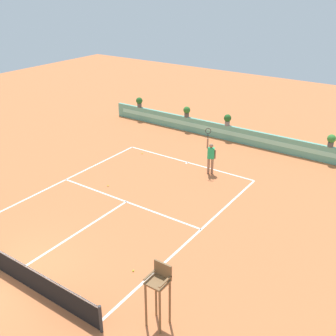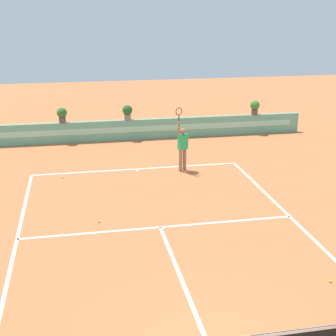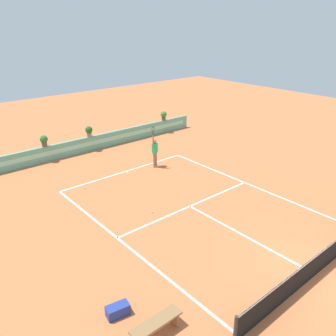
# 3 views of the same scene
# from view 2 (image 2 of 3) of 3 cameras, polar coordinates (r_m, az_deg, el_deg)

# --- Properties ---
(ground_plane) EXTENTS (60.00, 60.00, 0.00)m
(ground_plane) POSITION_cam_2_polar(r_m,az_deg,el_deg) (14.12, -0.63, -7.69)
(ground_plane) COLOR #C66B3D
(court_lines) EXTENTS (8.32, 11.94, 0.01)m
(court_lines) POSITION_cam_2_polar(r_m,az_deg,el_deg) (14.76, -1.13, -6.46)
(court_lines) COLOR white
(court_lines) RESTS_ON ground
(back_wall_barrier) EXTENTS (18.00, 0.21, 1.00)m
(back_wall_barrier) POSITION_cam_2_polar(r_m,az_deg,el_deg) (23.67, -5.14, 4.47)
(back_wall_barrier) COLOR #60A88E
(back_wall_barrier) RESTS_ON ground
(tennis_player) EXTENTS (0.57, 0.35, 2.58)m
(tennis_player) POSITION_cam_2_polar(r_m,az_deg,el_deg) (18.97, 1.73, 2.67)
(tennis_player) COLOR #9E7051
(tennis_player) RESTS_ON ground
(tennis_ball_near_baseline) EXTENTS (0.07, 0.07, 0.07)m
(tennis_ball_near_baseline) POSITION_cam_2_polar(r_m,az_deg,el_deg) (18.91, -12.34, -1.05)
(tennis_ball_near_baseline) COLOR #CCE033
(tennis_ball_near_baseline) RESTS_ON ground
(tennis_ball_mid_court) EXTENTS (0.07, 0.07, 0.07)m
(tennis_ball_mid_court) POSITION_cam_2_polar(r_m,az_deg,el_deg) (14.91, -8.13, -6.26)
(tennis_ball_mid_court) COLOR #CCE033
(tennis_ball_mid_court) RESTS_ON ground
(tennis_ball_by_sideline) EXTENTS (0.07, 0.07, 0.07)m
(tennis_ball_by_sideline) POSITION_cam_2_polar(r_m,az_deg,el_deg) (12.43, 18.59, -12.52)
(tennis_ball_by_sideline) COLOR #CCE033
(tennis_ball_by_sideline) RESTS_ON ground
(potted_plant_left) EXTENTS (0.48, 0.48, 0.72)m
(potted_plant_left) POSITION_cam_2_polar(r_m,az_deg,el_deg) (23.37, -12.39, 6.22)
(potted_plant_left) COLOR #514C47
(potted_plant_left) RESTS_ON back_wall_barrier
(potted_plant_centre) EXTENTS (0.48, 0.48, 0.72)m
(potted_plant_centre) POSITION_cam_2_polar(r_m,az_deg,el_deg) (23.48, -4.81, 6.65)
(potted_plant_centre) COLOR gray
(potted_plant_centre) RESTS_ON back_wall_barrier
(potted_plant_far_right) EXTENTS (0.48, 0.48, 0.72)m
(potted_plant_far_right) POSITION_cam_2_polar(r_m,az_deg,el_deg) (24.98, 10.20, 7.15)
(potted_plant_far_right) COLOR #514C47
(potted_plant_far_right) RESTS_ON back_wall_barrier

